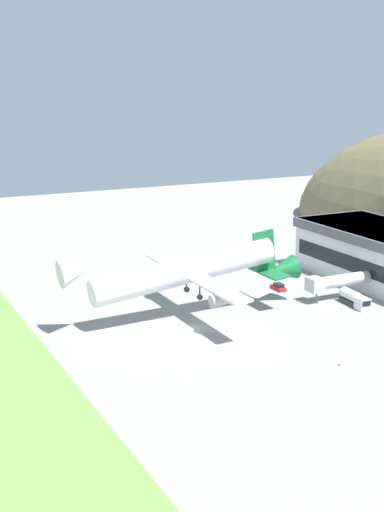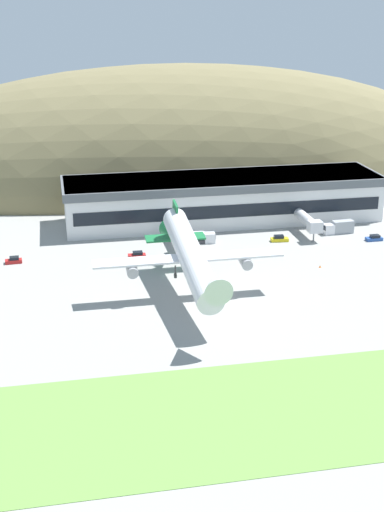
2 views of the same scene
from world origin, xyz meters
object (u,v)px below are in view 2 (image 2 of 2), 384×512
(terminal_building, at_px, (223,196))
(service_car_3, at_px, (374,238))
(traffic_cone_0, at_px, (320,266))
(box_truck, at_px, (339,227))
(jetway_1, at_px, (309,221))
(cargo_airplane, at_px, (190,255))
(service_car_0, at_px, (14,260))
(service_car_2, at_px, (279,239))
(fuel_truck, at_px, (198,237))
(service_car_1, at_px, (137,255))
(jetway_0, at_px, (179,230))

(terminal_building, distance_m, service_car_3, 42.15)
(service_car_3, bearing_deg, traffic_cone_0, -142.94)
(service_car_3, height_order, box_truck, box_truck)
(jetway_1, relative_size, cargo_airplane, 0.27)
(service_car_0, distance_m, service_car_2, 65.47)
(terminal_building, distance_m, fuel_truck, 21.25)
(jetway_1, bearing_deg, box_truck, 3.77)
(service_car_2, relative_size, fuel_truck, 0.54)
(jetway_1, relative_size, service_car_3, 3.30)
(service_car_1, relative_size, service_car_2, 0.93)
(jetway_1, bearing_deg, cargo_airplane, -138.56)
(service_car_1, bearing_deg, traffic_cone_0, -19.88)
(service_car_0, bearing_deg, cargo_airplane, -37.38)
(traffic_cone_0, bearing_deg, cargo_airplane, -161.15)
(jetway_1, height_order, service_car_3, jetway_1)
(service_car_2, relative_size, service_car_3, 1.08)
(service_car_0, height_order, service_car_3, service_car_0)
(box_truck, bearing_deg, jetway_0, -178.25)
(jetway_1, xyz_separation_m, box_truck, (8.67, 0.57, -2.41))
(jetway_0, bearing_deg, box_truck, 1.75)
(service_car_3, xyz_separation_m, fuel_truck, (-44.20, 6.85, 0.86))
(service_car_0, relative_size, service_car_2, 0.88)
(jetway_1, distance_m, traffic_cone_0, 22.96)
(terminal_building, relative_size, cargo_airplane, 1.72)
(terminal_building, relative_size, service_car_2, 19.26)
(cargo_airplane, xyz_separation_m, service_car_0, (-36.31, 27.74, -8.68))
(cargo_airplane, bearing_deg, fuel_truck, 75.33)
(service_car_2, bearing_deg, fuel_truck, 172.36)
(service_car_3, distance_m, traffic_cone_0, 25.50)
(terminal_building, bearing_deg, service_car_0, -157.28)
(terminal_building, distance_m, cargo_airplane, 54.54)
(fuel_truck, bearing_deg, terminal_building, 59.27)
(service_car_0, relative_size, fuel_truck, 0.47)
(jetway_0, xyz_separation_m, traffic_cone_0, (29.06, -21.35, -3.71))
(service_car_1, relative_size, fuel_truck, 0.50)
(jetway_0, relative_size, service_car_0, 3.85)
(fuel_truck, bearing_deg, jetway_0, -170.58)
(service_car_2, distance_m, fuel_truck, 20.58)
(traffic_cone_0, bearing_deg, service_car_2, 100.12)
(service_car_2, relative_size, box_truck, 0.55)
(fuel_truck, bearing_deg, service_car_2, -7.64)
(jetway_0, bearing_deg, service_car_1, -148.96)
(cargo_airplane, bearing_deg, traffic_cone_0, 18.85)
(service_car_1, xyz_separation_m, service_car_3, (60.66, 0.79, -0.02))
(jetway_0, distance_m, box_truck, 42.85)
(terminal_building, bearing_deg, service_car_3, -36.01)
(jetway_0, height_order, fuel_truck, jetway_0)
(jetway_0, bearing_deg, traffic_cone_0, -36.31)
(jetway_1, relative_size, box_truck, 1.67)
(service_car_3, xyz_separation_m, traffic_cone_0, (-20.35, -15.37, -0.33))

